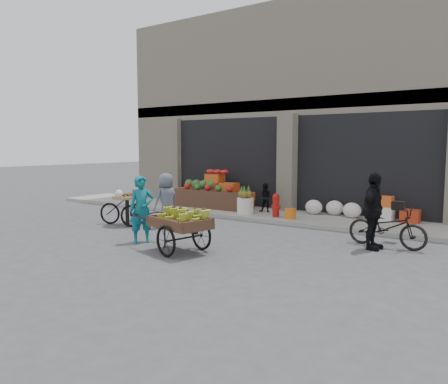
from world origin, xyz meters
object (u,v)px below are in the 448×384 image
Objects in this scene: fire_hydrant at (276,204)px; pineapple_bin at (245,206)px; vendor_woman at (142,209)px; bicycle at (387,227)px; banana_cart at (179,221)px; cyclist at (373,211)px; vendor_grey at (166,200)px; orange_bucket at (290,214)px; seated_person at (266,198)px; tricycle_cart at (127,205)px.

pineapple_bin is at bearing 177.40° from fire_hydrant.
vendor_woman reaches higher than bicycle.
vendor_woman is at bearing 123.85° from bicycle.
cyclist reaches higher than banana_cart.
cyclist is (5.41, 0.57, 0.09)m from vendor_grey.
banana_cart is 4.59m from bicycle.
orange_bucket is 0.19× the size of cyclist.
bicycle is (5.61, 0.97, -0.30)m from vendor_grey.
vendor_woman is (-0.10, -4.42, 0.41)m from pineapple_bin.
vendor_grey is 0.87× the size of bicycle.
orange_bucket is at bearing -40.26° from seated_person.
cyclist is (4.62, 2.31, 0.06)m from vendor_woman.
orange_bucket is 3.59m from cyclist.
vendor_grey reaches higher than seated_person.
banana_cart reaches higher than bicycle.
pineapple_bin is 4.44m from vendor_woman.
tricycle_cart is at bearing -136.70° from fire_hydrant.
cyclist is (6.59, 0.93, 0.27)m from tricycle_cart.
bicycle is 0.59m from cyclist.
vendor_grey reaches higher than bicycle.
seated_person is at bearing 66.32° from bicycle.
fire_hydrant reaches higher than pineapple_bin.
banana_cart is (-0.41, -4.54, 0.40)m from orange_bucket.
banana_cart is at bearing 61.71° from vendor_grey.
bicycle is (4.72, -1.71, 0.08)m from pineapple_bin.
cyclist is at bearing -25.02° from pineapple_bin.
tricycle_cart is at bearing -58.12° from vendor_grey.
seated_person is 5.30m from banana_cart.
tricycle_cart is at bearing 167.57° from banana_cart.
vendor_grey is at bearing -108.53° from pineapple_bin.
vendor_grey is at bearing 104.27° from bicycle.
pineapple_bin is at bearing 176.42° from orange_bucket.
pineapple_bin is 3.68m from tricycle_cart.
vendor_woman is 5.54m from bicycle.
seated_person reaches higher than tricycle_cart.
bicycle is (3.52, 2.93, -0.21)m from banana_cart.
vendor_grey reaches higher than pineapple_bin.
cyclist reaches higher than orange_bucket.
fire_hydrant is at bearing 24.26° from tricycle_cart.
seated_person reaches higher than bicycle.
seated_person is 0.64× the size of tricycle_cart.
fire_hydrant is 0.96m from seated_person.
fire_hydrant is 3.31m from vendor_grey.
banana_cart is at bearing 131.77° from cyclist.
vendor_woman is 1.92m from vendor_grey.
seated_person is 0.54× the size of bicycle.
vendor_grey is (-2.50, -2.58, 0.48)m from orange_bucket.
vendor_grey is 5.70m from bicycle.
vendor_grey is (-0.90, -2.68, 0.38)m from pineapple_bin.
tricycle_cart is (-1.97, 1.38, -0.21)m from vendor_woman.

